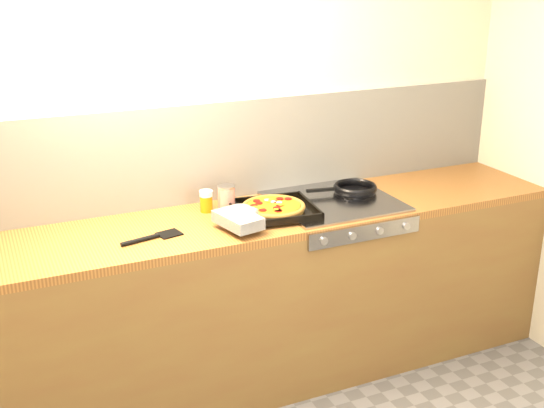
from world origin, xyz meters
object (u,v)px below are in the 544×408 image
pizza_on_tray (263,211)px  tomato_can (226,198)px  frying_pan (354,189)px  juice_glass (206,201)px

pizza_on_tray → tomato_can: bearing=120.3°
frying_pan → juice_glass: size_ratio=3.67×
pizza_on_tray → juice_glass: bearing=135.8°
frying_pan → juice_glass: juice_glass is taller
tomato_can → juice_glass: tomato_can is taller
pizza_on_tray → frying_pan: 0.58m
tomato_can → frying_pan: bearing=-6.4°
tomato_can → juice_glass: (-0.10, 0.01, -0.01)m
frying_pan → pizza_on_tray: bearing=-168.3°
tomato_can → pizza_on_tray: bearing=-59.7°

